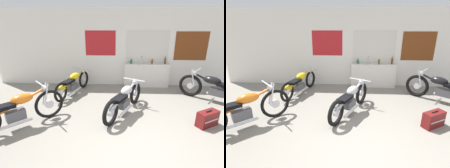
% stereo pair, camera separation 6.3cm
% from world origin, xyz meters
% --- Properties ---
extents(ground_plane, '(24.00, 24.00, 0.00)m').
position_xyz_m(ground_plane, '(0.00, 0.00, 0.00)').
color(ground_plane, gray).
extents(wall_back, '(10.00, 0.07, 2.80)m').
position_xyz_m(wall_back, '(0.03, 3.74, 1.40)').
color(wall_back, silver).
rests_on(wall_back, ground_plane).
extents(sill_counter, '(1.63, 0.28, 0.86)m').
position_xyz_m(sill_counter, '(0.71, 3.56, 0.43)').
color(sill_counter, silver).
rests_on(sill_counter, ground_plane).
extents(bottle_leftmost, '(0.08, 0.08, 0.17)m').
position_xyz_m(bottle_leftmost, '(0.13, 3.60, 0.94)').
color(bottle_leftmost, '#23662D').
rests_on(bottle_leftmost, sill_counter).
extents(bottle_left_center, '(0.06, 0.06, 0.28)m').
position_xyz_m(bottle_left_center, '(0.50, 3.51, 0.99)').
color(bottle_left_center, '#B7B2A8').
rests_on(bottle_left_center, sill_counter).
extents(bottle_center, '(0.06, 0.06, 0.23)m').
position_xyz_m(bottle_center, '(0.89, 3.55, 0.97)').
color(bottle_center, '#5B3814').
rests_on(bottle_center, sill_counter).
extents(bottle_right_center, '(0.06, 0.06, 0.27)m').
position_xyz_m(bottle_right_center, '(1.36, 3.60, 0.98)').
color(bottle_right_center, '#5B3814').
rests_on(bottle_right_center, sill_counter).
extents(motorcycle_black, '(1.71, 1.44, 0.91)m').
position_xyz_m(motorcycle_black, '(2.56, 2.26, 0.43)').
color(motorcycle_black, black).
rests_on(motorcycle_black, ground_plane).
extents(motorcycle_silver, '(1.08, 1.83, 0.79)m').
position_xyz_m(motorcycle_silver, '(-0.14, 1.45, 0.39)').
color(motorcycle_silver, black).
rests_on(motorcycle_silver, ground_plane).
extents(motorcycle_orange, '(1.59, 1.55, 0.94)m').
position_xyz_m(motorcycle_orange, '(-2.53, 0.64, 0.45)').
color(motorcycle_orange, black).
rests_on(motorcycle_orange, ground_plane).
extents(motorcycle_yellow, '(0.84, 1.89, 0.77)m').
position_xyz_m(motorcycle_yellow, '(-1.82, 2.71, 0.39)').
color(motorcycle_yellow, black).
rests_on(motorcycle_yellow, ground_plane).
extents(hard_case_darkred, '(0.57, 0.45, 0.39)m').
position_xyz_m(hard_case_darkred, '(1.77, 0.92, 0.19)').
color(hard_case_darkred, maroon).
rests_on(hard_case_darkred, ground_plane).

